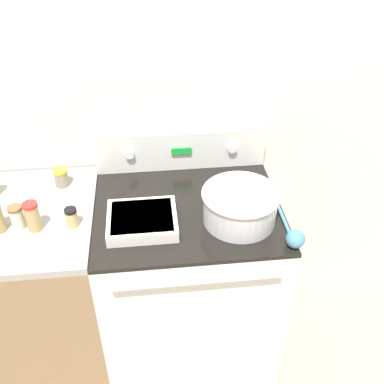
% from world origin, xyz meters
% --- Properties ---
extents(kitchen_wall, '(8.00, 0.05, 2.50)m').
position_xyz_m(kitchen_wall, '(0.00, 0.68, 1.25)').
color(kitchen_wall, silver).
rests_on(kitchen_wall, ground_plane).
extents(stove_range, '(0.77, 0.68, 0.95)m').
position_xyz_m(stove_range, '(0.00, 0.32, 0.48)').
color(stove_range, silver).
rests_on(stove_range, ground_plane).
extents(control_panel, '(0.77, 0.07, 0.19)m').
position_xyz_m(control_panel, '(0.00, 0.62, 1.05)').
color(control_panel, silver).
rests_on(control_panel, stove_range).
extents(side_counter, '(0.65, 0.65, 0.97)m').
position_xyz_m(side_counter, '(-0.71, 0.32, 0.48)').
color(side_counter, '#896B4C').
rests_on(side_counter, ground_plane).
extents(mixing_bowl, '(0.30, 0.30, 0.13)m').
position_xyz_m(mixing_bowl, '(0.19, 0.22, 1.03)').
color(mixing_bowl, silver).
rests_on(mixing_bowl, stove_range).
extents(casserole_dish, '(0.27, 0.23, 0.05)m').
position_xyz_m(casserole_dish, '(-0.19, 0.22, 0.98)').
color(casserole_dish, silver).
rests_on(casserole_dish, stove_range).
extents(ladle, '(0.07, 0.31, 0.07)m').
position_xyz_m(ladle, '(0.37, 0.06, 0.98)').
color(ladle, teal).
rests_on(ladle, stove_range).
extents(spice_jar_black_cap, '(0.05, 0.05, 0.08)m').
position_xyz_m(spice_jar_black_cap, '(-0.45, 0.24, 1.01)').
color(spice_jar_black_cap, tan).
rests_on(spice_jar_black_cap, side_counter).
extents(spice_jar_yellow_cap, '(0.06, 0.06, 0.08)m').
position_xyz_m(spice_jar_yellow_cap, '(-0.53, 0.52, 1.01)').
color(spice_jar_yellow_cap, gray).
rests_on(spice_jar_yellow_cap, side_counter).
extents(spice_jar_red_cap, '(0.06, 0.06, 0.12)m').
position_xyz_m(spice_jar_red_cap, '(-0.59, 0.24, 1.03)').
color(spice_jar_red_cap, tan).
rests_on(spice_jar_red_cap, side_counter).
extents(spice_jar_brown_cap, '(0.05, 0.05, 0.10)m').
position_xyz_m(spice_jar_brown_cap, '(-0.66, 0.25, 1.01)').
color(spice_jar_brown_cap, beige).
rests_on(spice_jar_brown_cap, side_counter).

